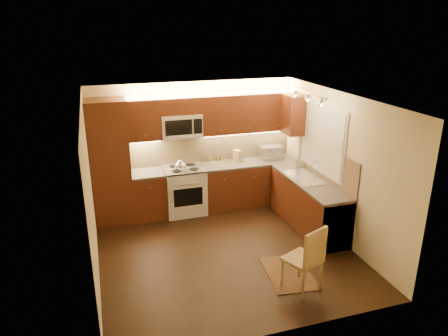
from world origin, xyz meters
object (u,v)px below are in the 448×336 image
object	(u,v)px
kettle	(180,164)
toaster_oven	(271,152)
stove	(185,190)
sink	(306,174)
soap_bottle	(298,161)
knife_block	(237,156)
dining_chair	(302,258)
microwave	(181,125)

from	to	relation	value
kettle	toaster_oven	world-z (taller)	toaster_oven
stove	sink	distance (m)	2.35
stove	soap_bottle	world-z (taller)	soap_bottle
soap_bottle	knife_block	bearing A→B (deg)	169.28
kettle	soap_bottle	world-z (taller)	kettle
sink	dining_chair	size ratio (longest dim) A/B	0.86
microwave	toaster_oven	size ratio (longest dim) A/B	1.71
microwave	soap_bottle	distance (m)	2.36
sink	stove	bearing A→B (deg)	150.64
sink	toaster_oven	distance (m)	1.25
toaster_oven	dining_chair	bearing A→B (deg)	-103.56
toaster_oven	soap_bottle	size ratio (longest dim) A/B	2.17
soap_bottle	dining_chair	bearing A→B (deg)	-94.36
microwave	sink	distance (m)	2.48
knife_block	soap_bottle	xyz separation A→B (m)	(1.02, -0.63, -0.02)
sink	kettle	size ratio (longest dim) A/B	3.56
kettle	microwave	bearing A→B (deg)	78.83
kettle	sink	bearing A→B (deg)	-16.83
kettle	soap_bottle	distance (m)	2.28
stove	kettle	xyz separation A→B (m)	(-0.09, -0.12, 0.58)
stove	microwave	bearing A→B (deg)	90.00
kettle	knife_block	xyz separation A→B (m)	(1.22, 0.25, -0.02)
sink	soap_bottle	xyz separation A→B (m)	(0.15, 0.62, 0.03)
stove	microwave	size ratio (longest dim) A/B	1.21
stove	knife_block	size ratio (longest dim) A/B	3.92
kettle	toaster_oven	size ratio (longest dim) A/B	0.55
toaster_oven	microwave	bearing A→B (deg)	-179.00
dining_chair	knife_block	bearing A→B (deg)	64.48
sink	toaster_oven	bearing A→B (deg)	97.28
microwave	sink	size ratio (longest dim) A/B	0.88
sink	toaster_oven	xyz separation A→B (m)	(-0.16, 1.24, 0.06)
stove	kettle	size ratio (longest dim) A/B	3.81
toaster_oven	soap_bottle	bearing A→B (deg)	-61.58
microwave	knife_block	xyz separation A→B (m)	(1.13, -0.01, -0.70)
kettle	soap_bottle	xyz separation A→B (m)	(2.24, -0.38, -0.04)
soap_bottle	dining_chair	xyz separation A→B (m)	(-1.15, -2.45, -0.50)
stove	dining_chair	bearing A→B (deg)	-71.27
dining_chair	stove	bearing A→B (deg)	85.55
toaster_oven	dining_chair	distance (m)	3.22
knife_block	kettle	bearing A→B (deg)	172.91
microwave	soap_bottle	xyz separation A→B (m)	(2.15, -0.64, -0.72)
knife_block	dining_chair	bearing A→B (deg)	-110.82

